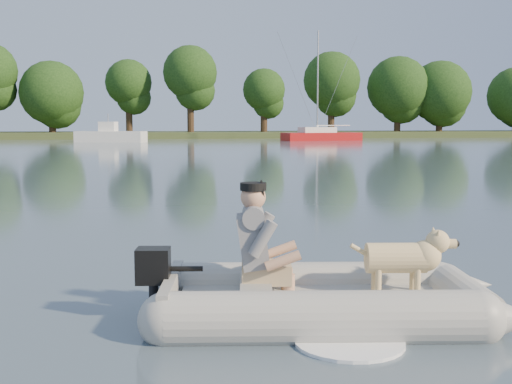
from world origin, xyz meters
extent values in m
plane|color=slate|center=(0.00, 0.00, 0.00)|extent=(160.00, 160.00, 0.00)
cube|color=#47512D|center=(0.00, 62.00, 0.25)|extent=(160.00, 12.00, 0.70)
cylinder|color=#332316|center=(-9.90, 61.33, 1.47)|extent=(0.70, 0.70, 2.94)
sphere|color=#2D551C|center=(-9.90, 61.33, 4.49)|extent=(6.27, 6.27, 6.27)
cylinder|color=#332316|center=(-2.42, 61.95, 1.84)|extent=(0.70, 0.70, 3.67)
sphere|color=#2D551C|center=(-2.42, 61.95, 5.61)|extent=(4.69, 4.69, 4.69)
cylinder|color=#332316|center=(3.70, 60.15, 2.15)|extent=(0.70, 0.70, 4.29)
sphere|color=#2D551C|center=(3.70, 60.15, 6.56)|extent=(5.43, 5.43, 5.43)
cylinder|color=#332316|center=(11.30, 60.43, 1.61)|extent=(0.70, 0.70, 3.21)
sphere|color=#2D551C|center=(11.30, 60.43, 4.91)|extent=(4.41, 4.41, 4.41)
cylinder|color=#332316|center=(18.70, 61.04, 1.97)|extent=(0.70, 0.70, 3.94)
sphere|color=#2D551C|center=(18.70, 61.04, 6.02)|extent=(6.03, 6.03, 6.03)
cylinder|color=#332316|center=(26.27, 61.31, 1.76)|extent=(0.70, 0.70, 3.52)
sphere|color=#2D551C|center=(26.27, 61.31, 5.37)|extent=(6.68, 6.68, 6.68)
cylinder|color=#332316|center=(31.05, 61.08, 1.61)|extent=(0.70, 0.70, 3.21)
sphere|color=#2D551C|center=(31.05, 61.08, 4.91)|extent=(6.79, 6.79, 6.79)
cube|color=#A01213|center=(14.21, 48.95, 0.26)|extent=(7.22, 3.39, 0.87)
cube|color=white|center=(13.78, 48.86, 0.91)|extent=(3.28, 2.12, 0.52)
cylinder|color=#A5A5AA|center=(13.78, 48.86, 5.03)|extent=(0.14, 0.14, 8.68)
camera|label=1|loc=(-1.26, -5.10, 1.59)|focal=45.00mm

